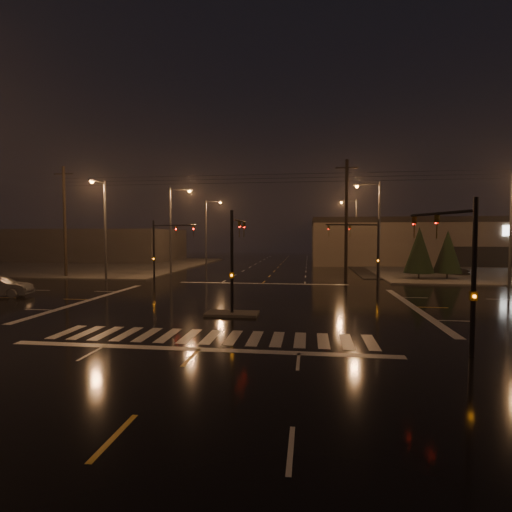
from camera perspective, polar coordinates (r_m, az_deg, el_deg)
The scene contains 23 objects.
ground at distance 27.08m, azimuth -1.81°, elevation -6.75°, with size 140.00×140.00×0.00m, color black.
sidewalk_ne at distance 62.06m, azimuth 31.97°, elevation -1.64°, with size 36.00×36.00×0.12m, color #403E39.
sidewalk_nw at distance 66.14m, azimuth -23.75°, elevation -1.18°, with size 36.00×36.00×0.12m, color #403E39.
median_island at distance 23.20m, azimuth -3.43°, elevation -8.22°, with size 3.00×1.60×0.15m, color #403E39.
crosswalk at distance 18.45m, azimuth -6.46°, elevation -11.39°, with size 15.00×2.60×0.01m, color beige.
stop_bar_near at distance 16.59m, azimuth -8.18°, elevation -13.06°, with size 16.00×0.50×0.01m, color beige.
stop_bar_far at distance 37.87m, azimuth 0.91°, elevation -3.95°, with size 16.00×0.50×0.01m, color beige.
retail_building at distance 78.55m, azimuth 30.56°, elevation 2.04°, with size 60.20×28.30×7.20m.
commercial_block at distance 78.88m, azimuth -22.37°, elevation 1.48°, with size 30.00×18.00×5.60m, color #3A3433.
signal_mast_median at distance 23.68m, azimuth -3.03°, elevation 0.98°, with size 0.25×4.59×6.00m.
signal_mast_ne at distance 36.84m, azimuth 15.60°, elevation 1.65°, with size 4.84×1.86×6.00m.
signal_mast_nw at distance 39.02m, azimuth -13.23°, elevation 1.75°, with size 4.84×1.86×6.00m.
signal_mast_se at distance 17.61m, azimuth 27.03°, elevation -0.18°, with size 1.55×3.87×6.00m.
streetlight_1 at distance 47.00m, azimuth -11.77°, elevation 4.42°, with size 2.77×0.32×10.00m.
streetlight_2 at distance 62.32m, azimuth -6.89°, elevation 4.10°, with size 2.77×0.32×10.00m.
streetlight_3 at distance 42.90m, azimuth 16.78°, elevation 4.50°, with size 2.77×0.32×10.00m.
streetlight_4 at distance 62.72m, azimuth 13.86°, elevation 4.02°, with size 2.77×0.32×10.00m.
streetlight_5 at distance 42.70m, azimuth -20.96°, elevation 4.44°, with size 0.32×2.77×10.00m.
utility_pole_0 at distance 48.21m, azimuth -25.66°, elevation 4.54°, with size 2.20×0.32×12.00m.
utility_pole_1 at distance 40.53m, azimuth 12.78°, elevation 5.11°, with size 2.20×0.32×12.00m.
conifer_0 at distance 44.37m, azimuth 22.28°, elevation 0.81°, with size 3.02×3.02×5.42m.
conifer_1 at distance 45.45m, azimuth 25.70°, elevation 0.57°, with size 2.81×2.81×5.09m.
car_parked at distance 51.24m, azimuth 26.26°, elevation -1.73°, with size 1.51×3.75×1.28m, color black.
Camera 1 is at (4.36, -26.33, 4.59)m, focal length 28.00 mm.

